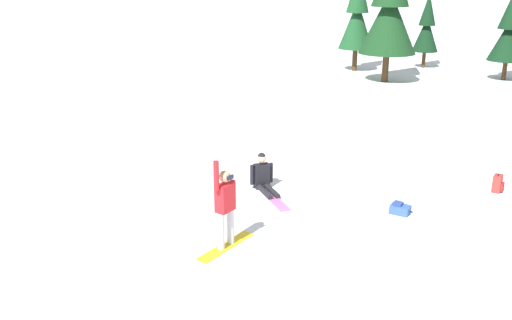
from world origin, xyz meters
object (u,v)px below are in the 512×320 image
Objects in this scene: pine_tree_broad at (427,27)px; pine_tree_young at (390,10)px; pine_tree_slender at (357,15)px; backpack_red at (498,184)px; pine_tree_tall at (510,31)px; backpack_blue at (400,209)px; snowboarder_midground at (264,178)px; snowboarder_foreground at (225,206)px.

pine_tree_young is at bearing -111.96° from pine_tree_broad.
pine_tree_young is at bearing -59.80° from pine_tree_slender.
backpack_red is at bearing -86.45° from pine_tree_broad.
pine_tree_tall is at bearing 80.90° from backpack_red.
backpack_blue is at bearing -139.95° from backpack_red.
pine_tree_broad is (3.79, 2.04, -0.75)m from pine_tree_slender.
backpack_red is 15.38m from pine_tree_young.
backpack_red is at bearing 40.05° from backpack_blue.
snowboarder_midground is 21.62m from pine_tree_broad.
snowboarder_foreground is 7.51m from backpack_red.
pine_tree_slender reaches higher than snowboarder_midground.
pine_tree_broad is at bearing 93.55° from backpack_red.
backpack_red is (5.89, 4.62, -0.69)m from snowboarder_foreground.
pine_tree_young reaches higher than pine_tree_slender.
pine_tree_tall reaches higher than pine_tree_broad.
pine_tree_slender is at bearing 105.85° from backpack_red.
snowboarder_midground is 19.20m from pine_tree_slender.
backpack_red is (5.85, 1.32, -0.11)m from snowboarder_midground.
snowboarder_midground is at bearing -99.19° from pine_tree_young.
backpack_red is at bearing -74.15° from pine_tree_slender.
pine_tree_tall is (8.50, 17.90, 2.14)m from snowboarder_midground.
pine_tree_young is (-5.92, -1.93, 1.07)m from pine_tree_tall.
backpack_blue is 0.13× the size of pine_tree_broad.
pine_tree_young is (-0.84, 16.69, 3.42)m from backpack_blue.
backpack_blue is at bearing -82.49° from pine_tree_slender.
snowboarder_foreground is 3.35m from snowboarder_midground.
backpack_red is 0.07× the size of pine_tree_young.
pine_tree_young is (2.58, 15.97, 3.22)m from snowboarder_midground.
snowboarder_midground is 3.51m from backpack_blue.
snowboarder_foreground is 22.41m from pine_tree_slender.
backpack_red is 0.08× the size of pine_tree_slender.
pine_tree_slender is (-2.60, 19.70, 2.91)m from backpack_blue.
pine_tree_slender is 4.37m from pine_tree_broad.
snowboarder_midground is 5.99m from backpack_red.
pine_tree_slender is at bearing 97.51° from backpack_blue.
pine_tree_young is at bearing 80.81° from snowboarder_midground.
pine_tree_broad reaches higher than snowboarder_foreground.
pine_tree_tall is at bearing -38.87° from pine_tree_broad.
backpack_red is at bearing 38.12° from snowboarder_foreground.
snowboarder_foreground is 3.51× the size of backpack_blue.
backpack_blue is (3.43, -0.72, -0.21)m from snowboarder_midground.
backpack_blue is at bearing -11.83° from snowboarder_midground.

